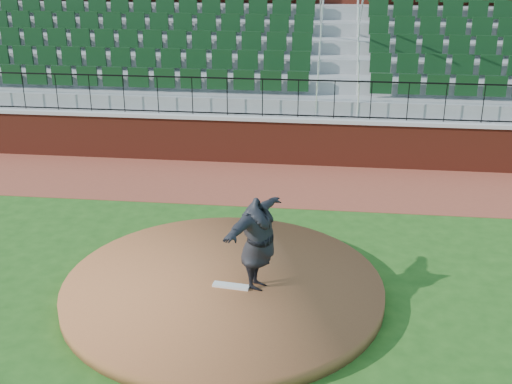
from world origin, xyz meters
TOP-DOWN VIEW (x-y plane):
  - ground at (0.00, 0.00)m, footprint 90.00×90.00m
  - warning_track at (0.00, 5.40)m, footprint 34.00×3.20m
  - field_wall at (0.00, 7.00)m, footprint 34.00×0.35m
  - wall_cap at (0.00, 7.00)m, footprint 34.00×0.45m
  - wall_railing at (0.00, 7.00)m, footprint 34.00×0.05m
  - seating_stands at (0.00, 9.72)m, footprint 34.00×5.10m
  - concourse_wall at (0.00, 12.52)m, footprint 34.00×0.50m
  - pitchers_mound at (-0.38, -0.15)m, footprint 5.56×5.56m
  - pitching_rubber at (-0.22, -0.30)m, footprint 0.65×0.23m
  - pitcher at (0.24, -0.25)m, footprint 1.15×2.10m

SIDE VIEW (x-z plane):
  - ground at x=0.00m, z-range 0.00..0.00m
  - warning_track at x=0.00m, z-range 0.00..0.01m
  - pitchers_mound at x=-0.38m, z-range 0.00..0.25m
  - pitching_rubber at x=-0.22m, z-range 0.25..0.29m
  - field_wall at x=0.00m, z-range 0.00..1.20m
  - pitcher at x=0.24m, z-range 0.25..1.90m
  - wall_cap at x=0.00m, z-range 1.20..1.30m
  - wall_railing at x=0.00m, z-range 1.30..2.30m
  - seating_stands at x=0.00m, z-range 0.00..4.60m
  - concourse_wall at x=0.00m, z-range 0.00..5.50m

